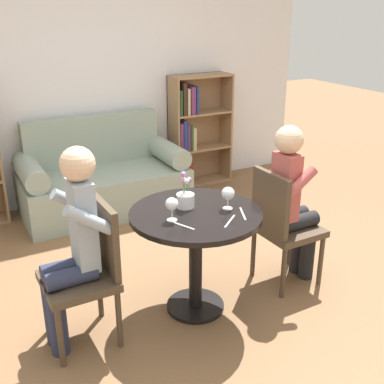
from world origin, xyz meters
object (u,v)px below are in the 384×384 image
person_right (293,201)px  person_left (72,246)px  bookshelf_right (193,130)px  wine_glass_right (228,194)px  couch (103,180)px  chair_left (89,268)px  flower_vase (185,197)px  wine_glass_left (172,205)px  chair_right (282,223)px

person_right → person_left: bearing=87.3°
bookshelf_right → wine_glass_right: 2.49m
couch → chair_left: bearing=-110.3°
flower_vase → chair_left: bearing=-174.9°
couch → wine_glass_left: (-0.19, -2.01, 0.53)m
bookshelf_right → wine_glass_right: bookshelf_right is taller
couch → wine_glass_right: bearing=-84.1°
couch → chair_right: 2.10m
flower_vase → bookshelf_right: bearing=60.6°
person_right → wine_glass_left: bearing=91.2°
person_left → flower_vase: (0.78, 0.06, 0.13)m
couch → person_left: size_ratio=1.28×
person_right → wine_glass_right: person_right is taller
chair_left → flower_vase: bearing=94.1°
bookshelf_right → person_left: person_left is taller
bookshelf_right → person_left: 2.96m
bookshelf_right → flower_vase: bearing=-119.4°
bookshelf_right → chair_left: size_ratio=1.39×
couch → flower_vase: 1.93m
person_right → wine_glass_left: (-0.99, -0.05, 0.19)m
flower_vase → person_right: bearing=-6.9°
wine_glass_right → chair_left: bearing=174.3°
chair_right → person_left: person_left is taller
bookshelf_right → wine_glass_right: (-0.97, -2.29, 0.20)m
bookshelf_right → person_left: (-1.98, -2.20, 0.03)m
chair_left → wine_glass_left: (0.52, -0.08, 0.34)m
wine_glass_right → couch: bearing=95.9°
couch → person_right: 2.15m
person_left → wine_glass_left: 0.64m
person_right → flower_vase: size_ratio=5.00×
person_left → person_right: (1.60, -0.04, -0.02)m
wine_glass_right → wine_glass_left: bearing=178.8°
person_left → wine_glass_left: (0.61, -0.08, 0.17)m
wine_glass_right → flower_vase: bearing=146.4°
couch → wine_glass_right: 2.10m
flower_vase → person_left: bearing=-175.3°
bookshelf_right → person_right: size_ratio=1.03×
bookshelf_right → couch: bearing=-167.2°
flower_vase → couch: bearing=89.3°
chair_right → person_right: bearing=-89.0°
person_left → flower_vase: 0.79m
chair_right → person_right: person_right is taller
bookshelf_right → chair_left: (-1.89, -2.20, -0.14)m
person_left → wine_glass_right: (1.01, -0.09, 0.17)m
couch → person_left: person_left is taller
bookshelf_right → flower_vase: bookshelf_right is taller
bookshelf_right → person_right: (-0.38, -2.23, 0.01)m
couch → wine_glass_right: couch is taller
wine_glass_left → wine_glass_right: (0.40, -0.01, -0.00)m
person_left → wine_glass_right: 1.03m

